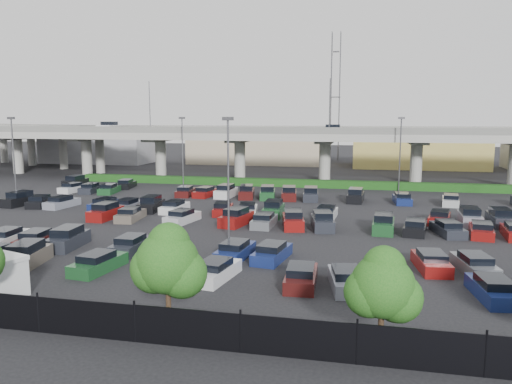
# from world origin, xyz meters

# --- Properties ---
(ground) EXTENTS (280.00, 280.00, 0.00)m
(ground) POSITION_xyz_m (0.00, 0.00, 0.00)
(ground) COLOR black
(overpass) EXTENTS (150.00, 13.00, 15.80)m
(overpass) POSITION_xyz_m (-0.25, 32.03, 6.97)
(overpass) COLOR gray
(overpass) RESTS_ON ground
(on_ramp) EXTENTS (50.93, 30.13, 8.80)m
(on_ramp) POSITION_xyz_m (-52.10, 43.05, 6.86)
(on_ramp) COLOR gray
(on_ramp) RESTS_ON ground
(hedge) EXTENTS (66.00, 1.60, 1.10)m
(hedge) POSITION_xyz_m (0.00, 25.00, 0.55)
(hedge) COLOR #173910
(hedge) RESTS_ON ground
(fence) EXTENTS (70.00, 0.10, 2.00)m
(fence) POSITION_xyz_m (-0.05, -28.00, 0.90)
(fence) COLOR black
(fence) RESTS_ON ground
(tree_row) EXTENTS (65.07, 3.66, 5.94)m
(tree_row) POSITION_xyz_m (0.70, -26.53, 3.52)
(tree_row) COLOR #332316
(tree_row) RESTS_ON ground
(parked_cars) EXTENTS (62.85, 41.64, 1.67)m
(parked_cars) POSITION_xyz_m (-0.57, -3.52, 0.62)
(parked_cars) COLOR #441312
(parked_cars) RESTS_ON ground
(light_poles) EXTENTS (66.90, 48.38, 10.30)m
(light_poles) POSITION_xyz_m (-4.13, 2.00, 6.24)
(light_poles) COLOR #45454A
(light_poles) RESTS_ON ground
(distant_buildings) EXTENTS (138.00, 24.00, 9.00)m
(distant_buildings) POSITION_xyz_m (12.38, 61.81, 3.74)
(distant_buildings) COLOR gray
(distant_buildings) RESTS_ON ground
(comm_tower) EXTENTS (2.40, 2.40, 30.00)m
(comm_tower) POSITION_xyz_m (4.00, 74.00, 15.61)
(comm_tower) COLOR #45454A
(comm_tower) RESTS_ON ground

